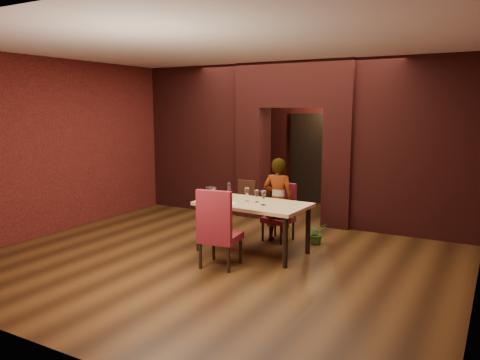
% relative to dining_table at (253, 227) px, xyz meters
% --- Properties ---
extents(floor, '(8.00, 8.00, 0.00)m').
position_rel_dining_table_xyz_m(floor, '(-0.28, 0.34, -0.41)').
color(floor, '#402610').
rests_on(floor, ground).
extents(ceiling, '(7.00, 8.00, 0.04)m').
position_rel_dining_table_xyz_m(ceiling, '(-0.28, 0.34, 2.79)').
color(ceiling, silver).
rests_on(ceiling, ground).
extents(wall_back, '(7.00, 0.04, 3.20)m').
position_rel_dining_table_xyz_m(wall_back, '(-0.28, 4.34, 1.19)').
color(wall_back, maroon).
rests_on(wall_back, ground).
extents(wall_front, '(7.00, 0.04, 3.20)m').
position_rel_dining_table_xyz_m(wall_front, '(-0.28, -3.66, 1.19)').
color(wall_front, maroon).
rests_on(wall_front, ground).
extents(wall_left, '(0.04, 8.00, 3.20)m').
position_rel_dining_table_xyz_m(wall_left, '(-3.78, 0.34, 1.19)').
color(wall_left, maroon).
rests_on(wall_left, ground).
extents(pillar_left, '(0.55, 0.55, 2.30)m').
position_rel_dining_table_xyz_m(pillar_left, '(-1.23, 2.34, 0.74)').
color(pillar_left, maroon).
rests_on(pillar_left, ground).
extents(pillar_right, '(0.55, 0.55, 2.30)m').
position_rel_dining_table_xyz_m(pillar_right, '(0.67, 2.34, 0.74)').
color(pillar_right, maroon).
rests_on(pillar_right, ground).
extents(lintel, '(2.45, 0.55, 0.90)m').
position_rel_dining_table_xyz_m(lintel, '(-0.28, 2.34, 2.34)').
color(lintel, maroon).
rests_on(lintel, ground).
extents(wing_wall_left, '(2.28, 0.35, 3.20)m').
position_rel_dining_table_xyz_m(wing_wall_left, '(-2.64, 2.34, 1.19)').
color(wing_wall_left, maroon).
rests_on(wing_wall_left, ground).
extents(wing_wall_right, '(2.28, 0.35, 3.20)m').
position_rel_dining_table_xyz_m(wing_wall_right, '(2.09, 2.34, 1.19)').
color(wing_wall_right, maroon).
rests_on(wing_wall_right, ground).
extents(vent_panel, '(0.40, 0.03, 0.50)m').
position_rel_dining_table_xyz_m(vent_panel, '(-1.23, 2.04, 0.14)').
color(vent_panel, '#9E4D2E').
rests_on(vent_panel, ground).
extents(rear_door, '(0.90, 0.08, 2.10)m').
position_rel_dining_table_xyz_m(rear_door, '(-0.68, 4.28, 0.64)').
color(rear_door, black).
rests_on(rear_door, ground).
extents(rear_door_frame, '(1.02, 0.04, 2.22)m').
position_rel_dining_table_xyz_m(rear_door_frame, '(-0.68, 4.24, 0.64)').
color(rear_door_frame, black).
rests_on(rear_door_frame, ground).
extents(dining_table, '(1.78, 1.05, 0.81)m').
position_rel_dining_table_xyz_m(dining_table, '(0.00, 0.00, 0.00)').
color(dining_table, tan).
rests_on(dining_table, ground).
extents(chair_far, '(0.52, 0.52, 1.00)m').
position_rel_dining_table_xyz_m(chair_far, '(0.07, 0.81, 0.09)').
color(chair_far, maroon).
rests_on(chair_far, ground).
extents(chair_near, '(0.59, 0.59, 1.16)m').
position_rel_dining_table_xyz_m(chair_near, '(-0.09, -0.82, 0.17)').
color(chair_near, maroon).
rests_on(chair_near, ground).
extents(person_seated, '(0.57, 0.41, 1.46)m').
position_rel_dining_table_xyz_m(person_seated, '(0.09, 0.75, 0.32)').
color(person_seated, silver).
rests_on(person_seated, ground).
extents(wine_glass_a, '(0.09, 0.09, 0.22)m').
position_rel_dining_table_xyz_m(wine_glass_a, '(-0.12, 0.03, 0.52)').
color(wine_glass_a, white).
rests_on(wine_glass_a, dining_table).
extents(wine_glass_b, '(0.08, 0.08, 0.19)m').
position_rel_dining_table_xyz_m(wine_glass_b, '(0.04, 0.05, 0.50)').
color(wine_glass_b, white).
rests_on(wine_glass_b, dining_table).
extents(wine_glass_c, '(0.09, 0.09, 0.23)m').
position_rel_dining_table_xyz_m(wine_glass_c, '(0.24, -0.10, 0.52)').
color(wine_glass_c, white).
rests_on(wine_glass_c, dining_table).
extents(tasting_sheet, '(0.34, 0.28, 0.00)m').
position_rel_dining_table_xyz_m(tasting_sheet, '(-0.34, -0.28, 0.41)').
color(tasting_sheet, silver).
rests_on(tasting_sheet, dining_table).
extents(wine_bucket, '(0.18, 0.18, 0.21)m').
position_rel_dining_table_xyz_m(wine_bucket, '(-0.69, -0.16, 0.51)').
color(wine_bucket, silver).
rests_on(wine_bucket, dining_table).
extents(water_bottle, '(0.06, 0.06, 0.27)m').
position_rel_dining_table_xyz_m(water_bottle, '(-0.51, 0.12, 0.54)').
color(water_bottle, white).
rests_on(water_bottle, dining_table).
extents(potted_plant, '(0.44, 0.44, 0.37)m').
position_rel_dining_table_xyz_m(potted_plant, '(0.74, 0.93, -0.22)').
color(potted_plant, '#326922').
rests_on(potted_plant, ground).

